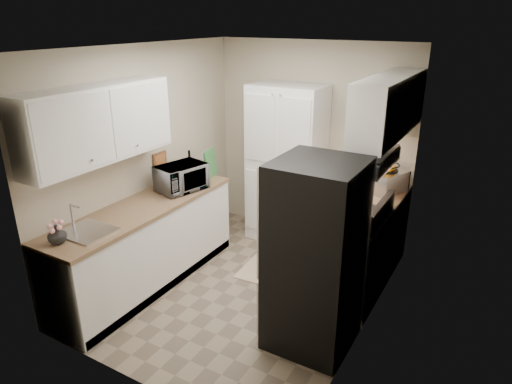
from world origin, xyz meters
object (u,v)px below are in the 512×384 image
at_px(wine_bottle, 190,166).
at_px(toaster_oven, 386,181).
at_px(microwave, 181,177).
at_px(refrigerator, 315,257).
at_px(pantry_cabinet, 286,165).
at_px(electric_range, 348,256).

distance_m(wine_bottle, toaster_oven, 2.27).
distance_m(microwave, wine_bottle, 0.35).
xyz_separation_m(refrigerator, wine_bottle, (-1.99, 0.87, 0.24)).
distance_m(pantry_cabinet, toaster_oven, 1.28).
bearing_deg(pantry_cabinet, wine_bottle, -134.92).
xyz_separation_m(pantry_cabinet, refrigerator, (1.14, -1.73, -0.15)).
distance_m(electric_range, microwave, 2.00).
bearing_deg(wine_bottle, toaster_oven, 20.15).
relative_size(pantry_cabinet, electric_range, 1.77).
bearing_deg(electric_range, pantry_cabinet, 141.78).
bearing_deg(refrigerator, toaster_oven, 85.24).
height_order(electric_range, refrigerator, refrigerator).
bearing_deg(pantry_cabinet, microwave, -121.52).
height_order(refrigerator, wine_bottle, refrigerator).
distance_m(electric_range, refrigerator, 0.88).
height_order(electric_range, wine_bottle, wine_bottle).
relative_size(electric_range, microwave, 2.12).
relative_size(electric_range, toaster_oven, 2.73).
xyz_separation_m(microwave, toaster_oven, (2.00, 1.10, -0.03)).
height_order(pantry_cabinet, wine_bottle, pantry_cabinet).
xyz_separation_m(pantry_cabinet, toaster_oven, (1.28, -0.07, 0.04)).
distance_m(refrigerator, wine_bottle, 2.19).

